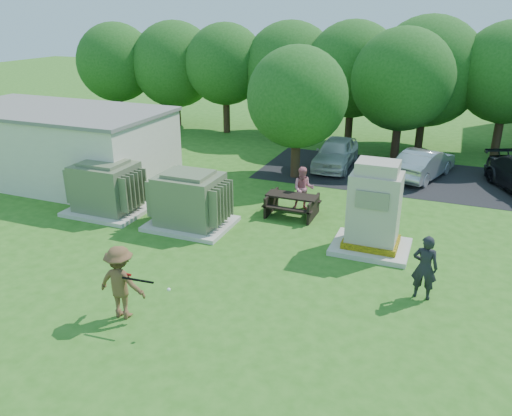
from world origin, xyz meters
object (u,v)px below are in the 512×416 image
at_px(batter, 121,282).
at_px(person_by_generator, 425,267).
at_px(car_white, 336,153).
at_px(picnic_table, 292,203).
at_px(person_at_picnic, 303,189).
at_px(car_silver_a, 424,164).
at_px(transformer_right, 190,201).
at_px(generator_cabinet, 374,212).
at_px(transformer_left, 106,188).

height_order(batter, person_by_generator, batter).
bearing_deg(batter, car_white, -99.91).
xyz_separation_m(picnic_table, person_by_generator, (5.20, -4.34, 0.41)).
relative_size(person_at_picnic, car_silver_a, 0.41).
distance_m(transformer_right, batter, 5.96).
bearing_deg(picnic_table, generator_cabinet, -28.57).
height_order(transformer_left, picnic_table, transformer_left).
height_order(person_by_generator, car_white, person_by_generator).
bearing_deg(generator_cabinet, person_by_generator, -53.89).
relative_size(transformer_right, picnic_table, 1.52).
bearing_deg(car_white, picnic_table, -91.00).
bearing_deg(person_by_generator, generator_cabinet, -50.03).
distance_m(transformer_right, car_silver_a, 11.80).
height_order(picnic_table, person_at_picnic, person_at_picnic).
xyz_separation_m(transformer_left, car_white, (6.91, 9.30, -0.23)).
distance_m(transformer_right, generator_cabinet, 6.56).
height_order(generator_cabinet, picnic_table, generator_cabinet).
bearing_deg(picnic_table, car_white, 89.60).
distance_m(transformer_left, car_white, 11.59).
relative_size(generator_cabinet, car_silver_a, 0.72).
distance_m(generator_cabinet, person_at_picnic, 4.10).
bearing_deg(transformer_left, transformer_right, 0.00).
relative_size(picnic_table, person_at_picnic, 1.12).
relative_size(transformer_left, car_white, 0.69).
xyz_separation_m(generator_cabinet, person_by_generator, (1.83, -2.51, -0.40)).
bearing_deg(car_white, generator_cabinet, -69.93).
xyz_separation_m(generator_cabinet, picnic_table, (-3.37, 1.83, -0.81)).
bearing_deg(picnic_table, person_by_generator, -39.88).
xyz_separation_m(transformer_left, picnic_table, (6.86, 2.34, -0.44)).
height_order(transformer_right, car_silver_a, transformer_right).
xyz_separation_m(transformer_right, person_at_picnic, (3.38, 3.08, -0.09)).
bearing_deg(batter, transformer_right, -80.56).
height_order(transformer_right, picnic_table, transformer_right).
distance_m(generator_cabinet, car_silver_a, 8.69).
bearing_deg(car_silver_a, transformer_right, 69.14).
height_order(generator_cabinet, car_white, generator_cabinet).
bearing_deg(person_at_picnic, car_white, 75.34).
distance_m(batter, person_at_picnic, 9.17).
xyz_separation_m(transformer_right, picnic_table, (3.16, 2.34, -0.44)).
relative_size(transformer_right, person_by_generator, 1.59).
xyz_separation_m(picnic_table, car_silver_a, (4.33, 6.78, 0.17)).
bearing_deg(car_white, batter, -98.06).
distance_m(transformer_right, car_white, 9.84).
distance_m(batter, car_silver_a, 16.21).
bearing_deg(picnic_table, transformer_left, -161.16).
bearing_deg(batter, car_silver_a, -115.16).
bearing_deg(car_white, person_at_picnic, -89.07).
height_order(transformer_right, car_white, transformer_right).
bearing_deg(person_at_picnic, generator_cabinet, -55.45).
xyz_separation_m(transformer_left, person_at_picnic, (7.08, 3.08, -0.09)).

